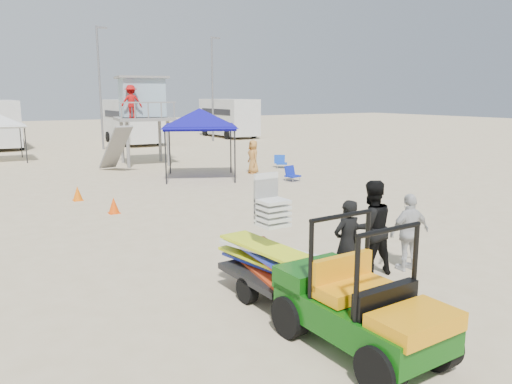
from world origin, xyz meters
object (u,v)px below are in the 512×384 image
surf_trailer (271,254)px  lifeguard_tower (141,101)px  canopy_blue (200,112)px  utility_cart (362,294)px  man_left (347,243)px

surf_trailer → lifeguard_tower: bearing=78.2°
lifeguard_tower → canopy_blue: lifeguard_tower is taller
surf_trailer → canopy_blue: size_ratio=0.57×
utility_cart → surf_trailer: bearing=89.8°
utility_cart → surf_trailer: size_ratio=1.11×
lifeguard_tower → surf_trailer: bearing=-101.8°
utility_cart → surf_trailer: (0.01, 2.33, -0.07)m
surf_trailer → canopy_blue: canopy_blue is taller
utility_cart → man_left: 2.54m
canopy_blue → utility_cart: bearing=-106.8°
lifeguard_tower → canopy_blue: bearing=-83.0°
utility_cart → man_left: (1.52, 2.03, -0.04)m
surf_trailer → man_left: bearing=-11.2°
man_left → lifeguard_tower: 18.90m
utility_cart → canopy_blue: 15.76m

